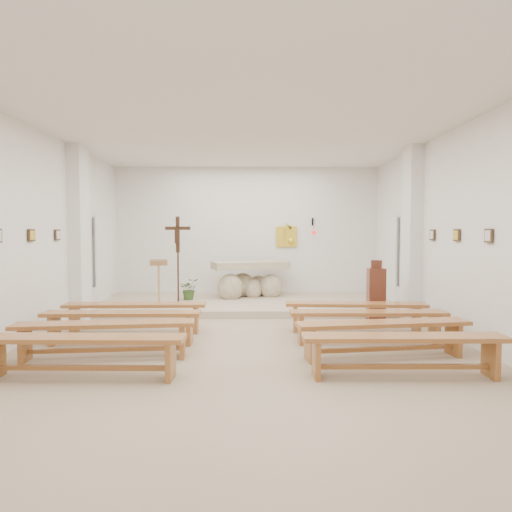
{
  "coord_description": "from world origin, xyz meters",
  "views": [
    {
      "loc": [
        0.07,
        -7.24,
        1.77
      ],
      "look_at": [
        0.19,
        1.6,
        1.31
      ],
      "focal_mm": 32.0,
      "sensor_mm": 36.0,
      "label": 1
    }
  ],
  "objects_px": {
    "donation_pedestal": "(376,294)",
    "altar": "(249,282)",
    "crucifix_stand": "(178,253)",
    "bench_right_front": "(355,310)",
    "bench_right_third": "(383,331)",
    "bench_right_fourth": "(404,346)",
    "bench_left_third": "(105,332)",
    "bench_left_fourth": "(83,347)",
    "bench_left_front": "(135,311)",
    "bench_right_second": "(368,319)",
    "bench_left_second": "(122,320)",
    "lectern": "(159,282)"
  },
  "relations": [
    {
      "from": "bench_right_third",
      "to": "altar",
      "type": "bearing_deg",
      "value": 102.78
    },
    {
      "from": "lectern",
      "to": "donation_pedestal",
      "type": "height_order",
      "value": "donation_pedestal"
    },
    {
      "from": "bench_right_fourth",
      "to": "crucifix_stand",
      "type": "bearing_deg",
      "value": 126.33
    },
    {
      "from": "altar",
      "to": "bench_left_front",
      "type": "bearing_deg",
      "value": -137.72
    },
    {
      "from": "bench_right_third",
      "to": "bench_right_fourth",
      "type": "bearing_deg",
      "value": -97.53
    },
    {
      "from": "bench_right_front",
      "to": "bench_right_third",
      "type": "xyz_separation_m",
      "value": [
        0.0,
        -1.69,
        0.0
      ]
    },
    {
      "from": "bench_right_third",
      "to": "bench_right_fourth",
      "type": "relative_size",
      "value": 1.01
    },
    {
      "from": "altar",
      "to": "bench_left_front",
      "type": "relative_size",
      "value": 0.81
    },
    {
      "from": "lectern",
      "to": "bench_right_fourth",
      "type": "bearing_deg",
      "value": -60.62
    },
    {
      "from": "lectern",
      "to": "bench_left_second",
      "type": "relative_size",
      "value": 0.43
    },
    {
      "from": "bench_left_second",
      "to": "bench_right_second",
      "type": "relative_size",
      "value": 1.0
    },
    {
      "from": "bench_left_third",
      "to": "bench_left_fourth",
      "type": "bearing_deg",
      "value": -95.41
    },
    {
      "from": "crucifix_stand",
      "to": "bench_right_fourth",
      "type": "relative_size",
      "value": 0.8
    },
    {
      "from": "bench_right_front",
      "to": "bench_left_fourth",
      "type": "xyz_separation_m",
      "value": [
        -3.89,
        -2.54,
        0.0
      ]
    },
    {
      "from": "crucifix_stand",
      "to": "bench_left_front",
      "type": "relative_size",
      "value": 0.8
    },
    {
      "from": "donation_pedestal",
      "to": "bench_left_front",
      "type": "bearing_deg",
      "value": -164.02
    },
    {
      "from": "bench_left_fourth",
      "to": "bench_right_fourth",
      "type": "bearing_deg",
      "value": 1.63
    },
    {
      "from": "lectern",
      "to": "donation_pedestal",
      "type": "relative_size",
      "value": 0.87
    },
    {
      "from": "bench_left_front",
      "to": "bench_right_second",
      "type": "distance_m",
      "value": 3.98
    },
    {
      "from": "altar",
      "to": "bench_left_front",
      "type": "height_order",
      "value": "altar"
    },
    {
      "from": "crucifix_stand",
      "to": "bench_left_fourth",
      "type": "bearing_deg",
      "value": -80.86
    },
    {
      "from": "bench_right_front",
      "to": "bench_right_third",
      "type": "relative_size",
      "value": 1.0
    },
    {
      "from": "donation_pedestal",
      "to": "altar",
      "type": "bearing_deg",
      "value": 140.02
    },
    {
      "from": "crucifix_stand",
      "to": "bench_left_second",
      "type": "relative_size",
      "value": 0.8
    },
    {
      "from": "lectern",
      "to": "bench_right_third",
      "type": "xyz_separation_m",
      "value": [
        3.87,
        -3.67,
        -0.28
      ]
    },
    {
      "from": "bench_right_front",
      "to": "bench_left_second",
      "type": "xyz_separation_m",
      "value": [
        -3.89,
        -0.85,
        0.0
      ]
    },
    {
      "from": "lectern",
      "to": "bench_right_third",
      "type": "height_order",
      "value": "lectern"
    },
    {
      "from": "bench_left_front",
      "to": "bench_left_fourth",
      "type": "distance_m",
      "value": 2.54
    },
    {
      "from": "altar",
      "to": "bench_right_second",
      "type": "relative_size",
      "value": 0.82
    },
    {
      "from": "donation_pedestal",
      "to": "bench_left_front",
      "type": "distance_m",
      "value": 4.64
    },
    {
      "from": "bench_left_fourth",
      "to": "bench_right_fourth",
      "type": "distance_m",
      "value": 3.89
    },
    {
      "from": "bench_left_second",
      "to": "bench_left_front",
      "type": "bearing_deg",
      "value": 89.92
    },
    {
      "from": "lectern",
      "to": "bench_right_front",
      "type": "height_order",
      "value": "lectern"
    },
    {
      "from": "bench_right_fourth",
      "to": "bench_right_third",
      "type": "bearing_deg",
      "value": 90.63
    },
    {
      "from": "bench_right_front",
      "to": "bench_right_fourth",
      "type": "height_order",
      "value": "same"
    },
    {
      "from": "bench_right_front",
      "to": "bench_right_third",
      "type": "height_order",
      "value": "same"
    },
    {
      "from": "crucifix_stand",
      "to": "donation_pedestal",
      "type": "distance_m",
      "value": 4.42
    },
    {
      "from": "donation_pedestal",
      "to": "bench_right_front",
      "type": "height_order",
      "value": "donation_pedestal"
    },
    {
      "from": "lectern",
      "to": "bench_right_third",
      "type": "distance_m",
      "value": 5.34
    },
    {
      "from": "bench_right_second",
      "to": "bench_right_fourth",
      "type": "bearing_deg",
      "value": -89.27
    },
    {
      "from": "lectern",
      "to": "bench_left_fourth",
      "type": "height_order",
      "value": "lectern"
    },
    {
      "from": "donation_pedestal",
      "to": "bench_right_second",
      "type": "bearing_deg",
      "value": -105.61
    },
    {
      "from": "crucifix_stand",
      "to": "donation_pedestal",
      "type": "bearing_deg",
      "value": -4.23
    },
    {
      "from": "altar",
      "to": "bench_right_third",
      "type": "bearing_deg",
      "value": -86.84
    },
    {
      "from": "bench_left_front",
      "to": "bench_right_fourth",
      "type": "bearing_deg",
      "value": -34.22
    },
    {
      "from": "crucifix_stand",
      "to": "bench_left_third",
      "type": "height_order",
      "value": "crucifix_stand"
    },
    {
      "from": "lectern",
      "to": "crucifix_stand",
      "type": "relative_size",
      "value": 0.54
    },
    {
      "from": "crucifix_stand",
      "to": "bench_right_third",
      "type": "distance_m",
      "value": 5.41
    },
    {
      "from": "bench_left_fourth",
      "to": "altar",
      "type": "bearing_deg",
      "value": 72.95
    },
    {
      "from": "bench_left_second",
      "to": "bench_left_third",
      "type": "xyz_separation_m",
      "value": [
        0.0,
        -0.85,
        0.0
      ]
    }
  ]
}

